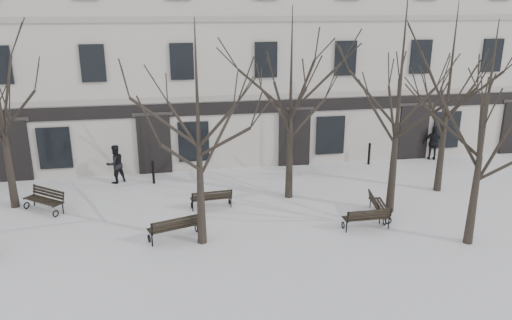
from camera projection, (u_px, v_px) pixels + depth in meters
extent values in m
plane|color=silver|center=(253.00, 239.00, 17.77)|extent=(100.00, 100.00, 0.00)
cube|color=#B9B4AB|center=(214.00, 49.00, 28.29)|extent=(40.00, 10.00, 11.00)
cube|color=gray|center=(225.00, 98.00, 24.15)|extent=(40.00, 0.12, 0.25)
cube|color=gray|center=(224.00, 19.00, 23.03)|extent=(40.00, 0.12, 0.25)
cube|color=black|center=(225.00, 108.00, 24.29)|extent=(40.00, 0.10, 0.60)
cube|color=black|center=(12.00, 151.00, 23.11)|extent=(1.60, 0.22, 2.90)
cube|color=#2D2B28|center=(7.00, 120.00, 22.62)|extent=(1.90, 0.08, 0.18)
cube|color=black|center=(55.00, 148.00, 23.42)|extent=(1.50, 0.14, 2.00)
cube|color=black|center=(154.00, 144.00, 24.19)|extent=(1.60, 0.22, 2.90)
cube|color=#2D2B28|center=(152.00, 114.00, 23.70)|extent=(1.90, 0.08, 0.18)
cube|color=black|center=(194.00, 142.00, 24.50)|extent=(1.50, 0.14, 2.00)
cube|color=black|center=(294.00, 138.00, 25.36)|extent=(1.60, 0.22, 2.90)
cube|color=#2D2B28|center=(295.00, 109.00, 24.86)|extent=(1.90, 0.08, 0.18)
cube|color=black|center=(330.00, 135.00, 25.67)|extent=(1.50, 0.14, 2.00)
cube|color=black|center=(413.00, 132.00, 26.44)|extent=(1.60, 0.22, 2.90)
cube|color=#2D2B28|center=(416.00, 105.00, 25.94)|extent=(1.90, 0.08, 0.18)
cube|color=black|center=(446.00, 130.00, 26.75)|extent=(1.50, 0.14, 2.00)
cube|color=black|center=(93.00, 63.00, 22.59)|extent=(1.10, 0.14, 1.70)
cube|color=black|center=(182.00, 61.00, 23.25)|extent=(1.10, 0.14, 1.70)
cube|color=black|center=(266.00, 60.00, 23.92)|extent=(1.10, 0.14, 1.70)
cube|color=black|center=(345.00, 58.00, 24.58)|extent=(1.10, 0.14, 1.70)
cube|color=black|center=(421.00, 57.00, 25.25)|extent=(1.10, 0.14, 1.70)
cube|color=black|center=(492.00, 55.00, 25.91)|extent=(1.10, 0.14, 1.70)
cone|color=black|center=(201.00, 200.00, 17.02)|extent=(0.34, 0.34, 3.20)
cone|color=black|center=(393.00, 168.00, 19.57)|extent=(0.34, 0.34, 3.63)
cone|color=black|center=(473.00, 200.00, 17.01)|extent=(0.34, 0.34, 3.18)
cone|color=black|center=(9.00, 168.00, 20.01)|extent=(0.34, 0.34, 3.41)
cone|color=black|center=(289.00, 160.00, 21.06)|extent=(0.34, 0.34, 3.34)
cone|color=black|center=(441.00, 154.00, 21.83)|extent=(0.34, 0.34, 3.40)
torus|color=black|center=(196.00, 228.00, 18.26)|extent=(0.14, 0.30, 0.30)
cylinder|color=black|center=(200.00, 230.00, 17.92)|extent=(0.05, 0.05, 0.47)
cube|color=black|center=(198.00, 222.00, 18.01)|extent=(0.23, 0.56, 0.05)
torus|color=black|center=(149.00, 238.00, 17.47)|extent=(0.14, 0.30, 0.30)
cylinder|color=black|center=(152.00, 240.00, 17.13)|extent=(0.05, 0.05, 0.47)
cube|color=black|center=(150.00, 232.00, 17.21)|extent=(0.23, 0.56, 0.05)
cube|color=black|center=(172.00, 224.00, 17.80)|extent=(1.81, 0.67, 0.04)
cube|color=black|center=(174.00, 226.00, 17.67)|extent=(1.81, 0.67, 0.04)
cube|color=black|center=(175.00, 227.00, 17.55)|extent=(1.81, 0.67, 0.04)
cube|color=black|center=(177.00, 229.00, 17.43)|extent=(1.81, 0.67, 0.04)
cube|color=black|center=(177.00, 226.00, 17.35)|extent=(1.80, 0.61, 0.09)
cube|color=black|center=(177.00, 223.00, 17.30)|extent=(1.80, 0.61, 0.09)
cube|color=black|center=(177.00, 219.00, 17.24)|extent=(1.80, 0.61, 0.09)
cylinder|color=black|center=(201.00, 219.00, 17.72)|extent=(0.09, 0.15, 0.52)
cylinder|color=black|center=(152.00, 230.00, 16.92)|extent=(0.09, 0.15, 0.52)
torus|color=black|center=(384.00, 222.00, 18.83)|extent=(0.05, 0.28, 0.28)
cylinder|color=black|center=(389.00, 223.00, 18.48)|extent=(0.05, 0.05, 0.44)
cube|color=black|center=(387.00, 216.00, 18.57)|extent=(0.05, 0.53, 0.05)
torus|color=black|center=(343.00, 225.00, 18.54)|extent=(0.05, 0.28, 0.28)
cylinder|color=black|center=(346.00, 227.00, 18.19)|extent=(0.05, 0.05, 0.44)
cube|color=black|center=(345.00, 220.00, 18.28)|extent=(0.05, 0.53, 0.05)
cube|color=black|center=(364.00, 215.00, 18.62)|extent=(1.74, 0.11, 0.03)
cube|color=black|center=(365.00, 217.00, 18.50)|extent=(1.74, 0.11, 0.03)
cube|color=black|center=(367.00, 218.00, 18.37)|extent=(1.74, 0.11, 0.03)
cube|color=black|center=(368.00, 220.00, 18.24)|extent=(1.74, 0.11, 0.03)
cube|color=black|center=(369.00, 217.00, 18.17)|extent=(1.74, 0.05, 0.09)
cube|color=black|center=(369.00, 214.00, 18.11)|extent=(1.74, 0.05, 0.09)
cube|color=black|center=(370.00, 211.00, 18.06)|extent=(1.74, 0.05, 0.09)
cylinder|color=black|center=(390.00, 214.00, 18.28)|extent=(0.04, 0.14, 0.48)
cylinder|color=black|center=(348.00, 218.00, 17.99)|extent=(0.04, 0.14, 0.48)
torus|color=black|center=(27.00, 205.00, 20.31)|extent=(0.22, 0.26, 0.29)
cylinder|color=black|center=(34.00, 200.00, 20.59)|extent=(0.05, 0.05, 0.45)
cube|color=black|center=(29.00, 197.00, 20.37)|extent=(0.39, 0.46, 0.05)
torus|color=black|center=(56.00, 214.00, 19.53)|extent=(0.22, 0.26, 0.29)
cylinder|color=black|center=(63.00, 208.00, 19.80)|extent=(0.05, 0.05, 0.45)
cube|color=black|center=(58.00, 205.00, 19.58)|extent=(0.39, 0.46, 0.05)
cube|color=black|center=(39.00, 202.00, 19.78)|extent=(1.47, 1.21, 0.04)
cube|color=black|center=(42.00, 201.00, 19.90)|extent=(1.47, 1.21, 0.04)
cube|color=black|center=(45.00, 200.00, 20.02)|extent=(1.47, 1.21, 0.04)
cube|color=black|center=(48.00, 199.00, 20.14)|extent=(1.47, 1.21, 0.04)
cube|color=black|center=(48.00, 195.00, 20.13)|extent=(1.43, 1.16, 0.09)
cube|color=black|center=(48.00, 192.00, 20.11)|extent=(1.43, 1.16, 0.09)
cube|color=black|center=(48.00, 189.00, 20.09)|extent=(1.43, 1.16, 0.09)
cylinder|color=black|center=(34.00, 190.00, 20.53)|extent=(0.12, 0.14, 0.50)
cylinder|color=black|center=(63.00, 198.00, 19.74)|extent=(0.12, 0.14, 0.50)
torus|color=black|center=(229.00, 201.00, 20.74)|extent=(0.07, 0.27, 0.27)
cylinder|color=black|center=(231.00, 203.00, 20.41)|extent=(0.05, 0.05, 0.42)
cube|color=black|center=(230.00, 196.00, 20.50)|extent=(0.09, 0.51, 0.05)
torus|color=black|center=(192.00, 205.00, 20.36)|extent=(0.07, 0.27, 0.27)
cylinder|color=black|center=(193.00, 207.00, 20.02)|extent=(0.05, 0.05, 0.42)
cube|color=black|center=(192.00, 200.00, 20.11)|extent=(0.09, 0.51, 0.05)
cube|color=black|center=(210.00, 196.00, 20.49)|extent=(1.67, 0.23, 0.03)
cube|color=black|center=(211.00, 197.00, 20.37)|extent=(1.67, 0.23, 0.03)
cube|color=black|center=(211.00, 198.00, 20.25)|extent=(1.67, 0.23, 0.03)
cube|color=black|center=(212.00, 200.00, 20.13)|extent=(1.67, 0.23, 0.03)
cube|color=black|center=(212.00, 197.00, 20.06)|extent=(1.66, 0.18, 0.08)
cube|color=black|center=(212.00, 195.00, 20.01)|extent=(1.66, 0.18, 0.08)
cube|color=black|center=(212.00, 192.00, 19.96)|extent=(1.66, 0.18, 0.08)
cylinder|color=black|center=(231.00, 194.00, 20.23)|extent=(0.05, 0.14, 0.46)
cylinder|color=black|center=(193.00, 198.00, 19.84)|extent=(0.05, 0.14, 0.46)
torus|color=black|center=(388.00, 221.00, 18.92)|extent=(0.27, 0.09, 0.27)
cylinder|color=black|center=(380.00, 219.00, 18.90)|extent=(0.05, 0.05, 0.41)
cube|color=black|center=(385.00, 214.00, 18.83)|extent=(0.51, 0.13, 0.05)
torus|color=black|center=(378.00, 205.00, 20.41)|extent=(0.27, 0.09, 0.27)
cylinder|color=black|center=(370.00, 203.00, 20.39)|extent=(0.05, 0.05, 0.41)
cube|color=black|center=(375.00, 198.00, 20.33)|extent=(0.51, 0.13, 0.05)
cube|color=black|center=(385.00, 205.00, 19.58)|extent=(0.35, 1.65, 0.03)
cube|color=black|center=(381.00, 205.00, 19.58)|extent=(0.35, 1.65, 0.03)
cube|color=black|center=(378.00, 205.00, 19.57)|extent=(0.35, 1.65, 0.03)
cube|color=black|center=(375.00, 205.00, 19.57)|extent=(0.35, 1.65, 0.03)
cube|color=black|center=(374.00, 202.00, 19.54)|extent=(0.30, 1.64, 0.08)
cube|color=black|center=(374.00, 200.00, 19.50)|extent=(0.30, 1.64, 0.08)
cube|color=black|center=(373.00, 197.00, 19.47)|extent=(0.30, 1.64, 0.08)
cylinder|color=black|center=(379.00, 209.00, 18.78)|extent=(0.14, 0.06, 0.46)
cylinder|color=black|center=(369.00, 194.00, 20.27)|extent=(0.14, 0.06, 0.46)
cylinder|color=black|center=(153.00, 173.00, 23.02)|extent=(0.12, 0.12, 1.02)
sphere|color=black|center=(153.00, 162.00, 22.86)|extent=(0.14, 0.14, 0.14)
cylinder|color=black|center=(369.00, 155.00, 25.73)|extent=(0.13, 0.13, 1.06)
sphere|color=black|center=(370.00, 144.00, 25.56)|extent=(0.15, 0.15, 0.15)
imported|color=black|center=(117.00, 182.00, 23.30)|extent=(1.11, 1.05, 1.81)
imported|color=black|center=(432.00, 159.00, 26.69)|extent=(1.16, 0.82, 1.82)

